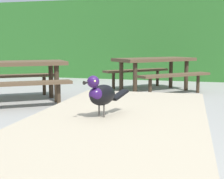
{
  "coord_description": "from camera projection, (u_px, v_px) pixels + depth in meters",
  "views": [
    {
      "loc": [
        0.17,
        -1.19,
        1.06
      ],
      "look_at": [
        -0.27,
        0.35,
        0.84
      ],
      "focal_mm": 54.66,
      "sensor_mm": 36.0,
      "label": 1
    }
  ],
  "objects": [
    {
      "name": "picnic_table_foreground",
      "position": [
        112.0,
        166.0,
        1.4
      ],
      "size": [
        1.76,
        1.83,
        0.74
      ],
      "color": "gray",
      "rests_on": "ground"
    },
    {
      "name": "hedge_wall",
      "position": [
        204.0,
        40.0,
        10.38
      ],
      "size": [
        28.0,
        2.25,
        2.35
      ],
      "primitive_type": "cube",
      "color": "#2D6B28",
      "rests_on": "ground"
    },
    {
      "name": "picnic_table_far_centre",
      "position": [
        154.0,
        66.0,
        7.55
      ],
      "size": [
        2.4,
        2.4,
        0.74
      ],
      "color": "brown",
      "rests_on": "ground"
    },
    {
      "name": "bird_grackle",
      "position": [
        101.0,
        94.0,
        1.47
      ],
      "size": [
        0.14,
        0.27,
        0.18
      ],
      "color": "black",
      "rests_on": "picnic_table_foreground"
    },
    {
      "name": "picnic_table_mid_left",
      "position": [
        15.0,
        72.0,
        6.11
      ],
      "size": [
        2.38,
        2.37,
        0.74
      ],
      "color": "brown",
      "rests_on": "ground"
    }
  ]
}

